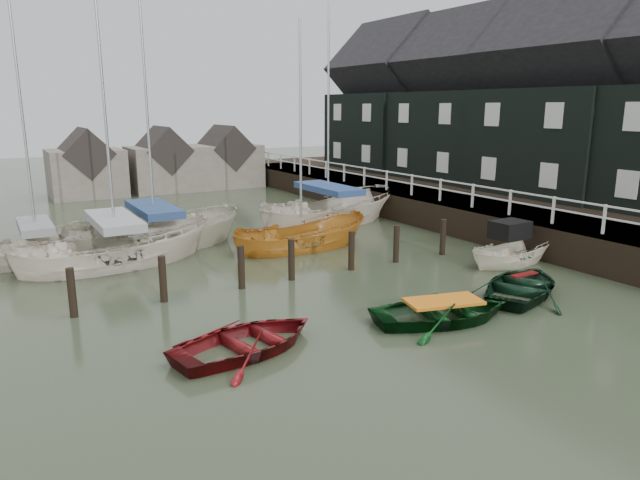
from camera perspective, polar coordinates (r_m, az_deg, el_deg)
ground at (r=17.38m, az=5.33°, el=-5.91°), size 120.00×120.00×0.00m
pier at (r=30.55m, az=8.83°, el=3.70°), size 3.04×32.00×2.70m
land_strip at (r=34.40m, az=15.94°, el=3.20°), size 14.00×38.00×1.50m
quay_houses at (r=33.02m, az=18.29°, el=12.57°), size 6.52×28.14×10.01m
mooring_pilings at (r=19.10m, az=-2.64°, el=-2.53°), size 13.72×0.22×1.80m
far_sheds at (r=40.83m, az=-15.62°, el=7.36°), size 14.00×4.08×4.39m
rowboat_red at (r=13.94m, az=-7.15°, el=-10.93°), size 4.26×3.40×0.79m
rowboat_green at (r=15.98m, az=12.15°, el=-7.91°), size 4.51×3.70×0.81m
rowboat_dkgreen at (r=18.86m, az=19.59°, el=-5.10°), size 4.87×4.34×0.83m
motorboat at (r=22.28m, az=18.59°, el=-1.96°), size 3.92×1.55×2.33m
sailboat_a at (r=22.29m, az=-19.59°, el=-2.17°), size 7.42×3.35×12.09m
sailboat_b at (r=24.32m, az=-16.06°, el=-0.67°), size 7.24×2.86×11.97m
sailboat_c at (r=23.49m, az=-1.87°, el=-0.75°), size 6.04×2.33×10.08m
sailboat_d at (r=28.33m, az=0.81°, el=1.77°), size 7.94×3.46×13.58m
sailboat_e at (r=24.16m, az=-26.30°, el=-1.61°), size 5.94×4.20×10.36m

